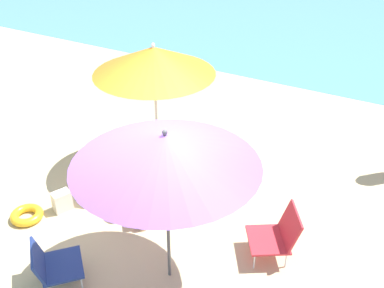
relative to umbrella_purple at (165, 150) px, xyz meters
name	(u,v)px	position (x,y,z in m)	size (l,w,h in m)	color
ground_plane	(149,234)	(-0.64, 0.49, -1.83)	(40.00, 40.00, 0.00)	#CCB789
sea_water	(358,5)	(-0.64, 14.20, -1.83)	(40.00, 16.00, 0.01)	#5693A3
umbrella_purple	(165,150)	(0.00, 0.00, 0.00)	(2.06, 2.06, 2.08)	#4C4C51
umbrella_orange	(154,60)	(-1.42, 1.99, 0.05)	(1.86, 1.86, 2.16)	silver
beach_chair_a	(278,234)	(1.04, 0.96, -1.47)	(0.80, 0.78, 0.70)	red
beach_chair_b	(225,182)	(-0.06, 1.74, -1.55)	(0.70, 0.66, 0.58)	#33934C
beach_chair_c	(53,264)	(-1.15, -0.78, -1.52)	(0.78, 0.78, 0.58)	navy
person_b	(139,192)	(-0.95, 0.77, -1.40)	(0.49, 0.51, 0.90)	#DB3866
swim_ring	(27,215)	(-2.35, -0.07, -1.77)	(0.47, 0.47, 0.12)	yellow
beach_bag	(62,201)	(-2.04, 0.33, -1.68)	(0.26, 0.18, 0.31)	silver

